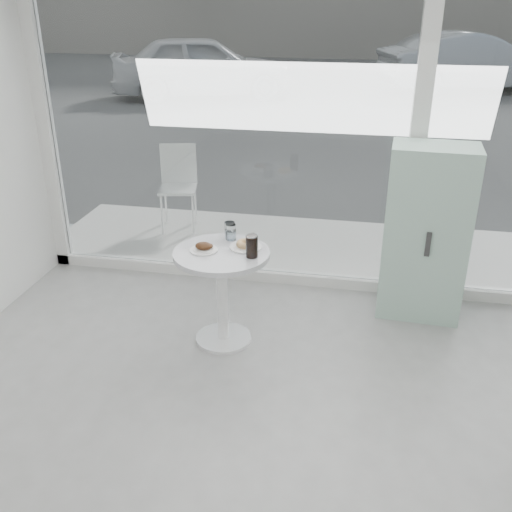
% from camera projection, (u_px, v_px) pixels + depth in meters
% --- Properties ---
extents(room_shell, '(6.00, 6.00, 6.00)m').
position_uv_depth(room_shell, '(162.00, 250.00, 1.45)').
color(room_shell, white).
rests_on(room_shell, ground).
extents(storefront, '(5.00, 0.14, 3.00)m').
position_uv_depth(storefront, '(319.00, 99.00, 4.70)').
color(storefront, white).
rests_on(storefront, ground).
extents(main_table, '(0.72, 0.72, 0.77)m').
position_uv_depth(main_table, '(222.00, 278.00, 4.30)').
color(main_table, white).
rests_on(main_table, ground).
extents(patio_deck, '(5.60, 1.60, 0.05)m').
position_uv_depth(patio_deck, '(312.00, 247.00, 6.13)').
color(patio_deck, silver).
rests_on(patio_deck, ground).
extents(street, '(40.00, 24.00, 0.00)m').
position_uv_depth(street, '(355.00, 86.00, 17.02)').
color(street, '#3A3A3A').
rests_on(street, ground).
extents(mint_cabinet, '(0.69, 0.49, 1.45)m').
position_uv_depth(mint_cabinet, '(426.00, 233.00, 4.65)').
color(mint_cabinet, '#9AC4B0').
rests_on(mint_cabinet, ground).
extents(patio_chair, '(0.48, 0.48, 0.94)m').
position_uv_depth(patio_chair, '(178.00, 181.00, 6.42)').
color(patio_chair, white).
rests_on(patio_chair, patio_deck).
extents(car_white, '(5.04, 3.29, 1.60)m').
position_uv_depth(car_white, '(203.00, 66.00, 14.86)').
color(car_white, silver).
rests_on(car_white, street).
extents(car_silver, '(5.11, 3.18, 1.59)m').
position_uv_depth(car_silver, '(468.00, 62.00, 15.73)').
color(car_silver, '#B4B7BC').
rests_on(car_silver, street).
extents(plate_fritter, '(0.21, 0.21, 0.07)m').
position_uv_depth(plate_fritter, '(204.00, 248.00, 4.21)').
color(plate_fritter, white).
rests_on(plate_fritter, main_table).
extents(plate_donut, '(0.24, 0.24, 0.06)m').
position_uv_depth(plate_donut, '(246.00, 245.00, 4.26)').
color(plate_donut, white).
rests_on(plate_donut, main_table).
extents(water_tumbler_a, '(0.08, 0.08, 0.13)m').
position_uv_depth(water_tumbler_a, '(231.00, 233.00, 4.39)').
color(water_tumbler_a, white).
rests_on(water_tumbler_a, main_table).
extents(water_tumbler_b, '(0.08, 0.08, 0.13)m').
position_uv_depth(water_tumbler_b, '(230.00, 231.00, 4.41)').
color(water_tumbler_b, white).
rests_on(water_tumbler_b, main_table).
extents(cola_glass, '(0.09, 0.09, 0.17)m').
position_uv_depth(cola_glass, '(252.00, 246.00, 4.09)').
color(cola_glass, white).
rests_on(cola_glass, main_table).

